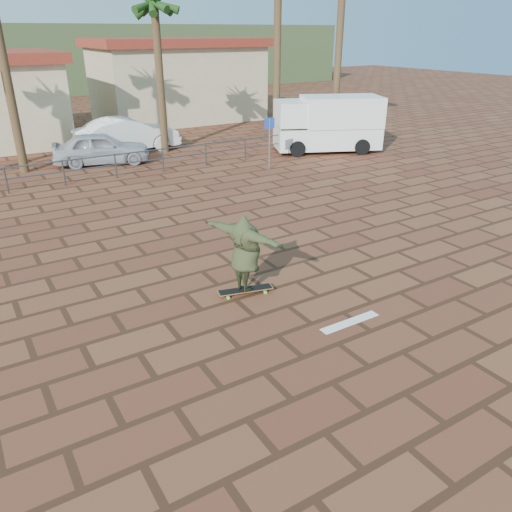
{
  "coord_description": "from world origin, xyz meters",
  "views": [
    {
      "loc": [
        -5.49,
        -7.6,
        5.42
      ],
      "look_at": [
        -0.14,
        1.09,
        0.8
      ],
      "focal_mm": 35.0,
      "sensor_mm": 36.0,
      "label": 1
    }
  ],
  "objects_px": {
    "car_silver": "(101,148)",
    "car_white": "(127,135)",
    "longboard": "(245,290)",
    "skateboarder": "(245,253)",
    "campervan": "(328,123)"
  },
  "relations": [
    {
      "from": "car_silver",
      "to": "car_white",
      "type": "distance_m",
      "value": 2.59
    },
    {
      "from": "longboard",
      "to": "car_silver",
      "type": "relative_size",
      "value": 0.31
    },
    {
      "from": "skateboarder",
      "to": "car_white",
      "type": "xyz_separation_m",
      "value": [
        2.51,
        15.55,
        -0.19
      ]
    },
    {
      "from": "car_silver",
      "to": "car_white",
      "type": "bearing_deg",
      "value": -30.22
    },
    {
      "from": "skateboarder",
      "to": "campervan",
      "type": "bearing_deg",
      "value": -62.94
    },
    {
      "from": "car_silver",
      "to": "car_white",
      "type": "xyz_separation_m",
      "value": [
        1.81,
        1.85,
        0.11
      ]
    },
    {
      "from": "longboard",
      "to": "campervan",
      "type": "relative_size",
      "value": 0.24
    },
    {
      "from": "longboard",
      "to": "car_silver",
      "type": "bearing_deg",
      "value": 101.41
    },
    {
      "from": "car_silver",
      "to": "longboard",
      "type": "bearing_deg",
      "value": -168.67
    },
    {
      "from": "campervan",
      "to": "car_silver",
      "type": "bearing_deg",
      "value": -173.38
    },
    {
      "from": "longboard",
      "to": "skateboarder",
      "type": "relative_size",
      "value": 0.59
    },
    {
      "from": "campervan",
      "to": "car_white",
      "type": "relative_size",
      "value": 1.1
    },
    {
      "from": "longboard",
      "to": "campervan",
      "type": "height_order",
      "value": "campervan"
    },
    {
      "from": "car_white",
      "to": "car_silver",
      "type": "bearing_deg",
      "value": 135.4
    },
    {
      "from": "campervan",
      "to": "car_white",
      "type": "bearing_deg",
      "value": 172.96
    }
  ]
}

